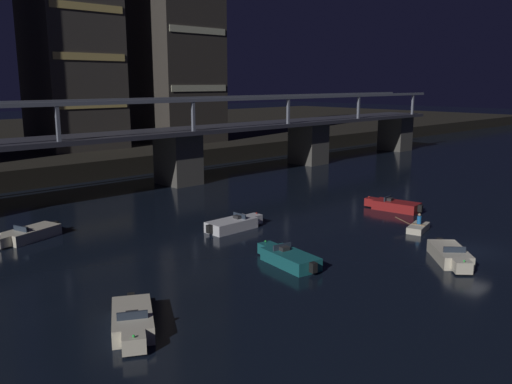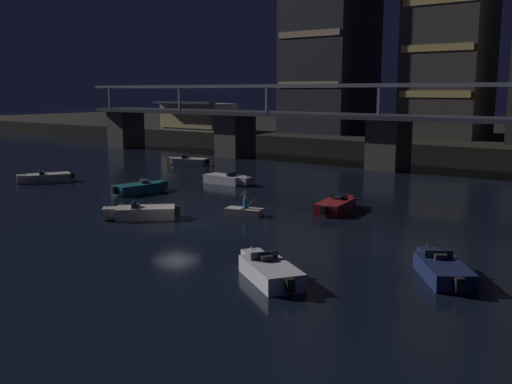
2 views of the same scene
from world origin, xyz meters
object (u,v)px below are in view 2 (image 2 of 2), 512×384
river_bridge (389,133)px  dinghy_with_paddler (244,211)px  speedboat_mid_right (47,178)px  tower_west_tall (451,26)px  waterfront_pavilion (198,116)px  speedboat_far_left (336,206)px  speedboat_near_left (142,212)px  speedboat_mid_center (189,161)px  speedboat_mid_left (269,271)px  speedboat_far_center (227,179)px  speedboat_near_center (139,188)px  tower_west_low (331,11)px  speedboat_near_right (442,269)px

river_bridge → dinghy_with_paddler: size_ratio=33.23×
river_bridge → speedboat_mid_right: 35.98m
tower_west_tall → waterfront_pavilion: (-37.96, -9.91, -12.89)m
river_bridge → speedboat_far_left: bearing=-74.6°
waterfront_pavilion → speedboat_far_left: size_ratio=2.37×
speedboat_near_left → dinghy_with_paddler: 7.03m
speedboat_near_left → river_bridge: bearing=84.8°
speedboat_mid_center → dinghy_with_paddler: (22.27, -17.96, -0.14)m
speedboat_near_left → speedboat_mid_left: size_ratio=0.93×
speedboat_mid_center → tower_west_tall: bearing=59.2°
speedboat_far_center → speedboat_mid_right: bearing=-146.5°
speedboat_mid_center → speedboat_mid_left: bearing=-41.7°
speedboat_near_center → speedboat_mid_center: 18.95m
dinghy_with_paddler → speedboat_mid_left: bearing=-47.4°
tower_west_low → speedboat_near_center: tower_west_low is taller
speedboat_near_center → speedboat_mid_left: same height
speedboat_near_right → waterfront_pavilion: bearing=141.3°
speedboat_mid_left → speedboat_mid_center: 42.61m
speedboat_mid_left → speedboat_far_center: same height
tower_west_low → speedboat_mid_right: size_ratio=7.63×
speedboat_mid_center → speedboat_far_center: bearing=-32.9°
tower_west_tall → dinghy_with_paddler: bearing=-86.4°
speedboat_far_left → speedboat_near_right: bearing=-42.4°
tower_west_low → speedboat_far_center: 45.80m
tower_west_low → speedboat_near_left: 60.37m
speedboat_mid_left → speedboat_far_left: size_ratio=0.92×
speedboat_near_center → river_bridge: bearing=67.9°
tower_west_low → speedboat_near_left: size_ratio=8.39×
speedboat_mid_center → dinghy_with_paddler: size_ratio=1.84×
speedboat_near_left → speedboat_near_right: size_ratio=0.94×
tower_west_tall → speedboat_near_center: size_ratio=5.84×
speedboat_mid_right → speedboat_far_left: bearing=9.0°
speedboat_near_center → tower_west_tall: bearing=78.8°
river_bridge → speedboat_mid_right: (-22.45, -27.87, -3.68)m
speedboat_near_right → speedboat_mid_center: same height
speedboat_near_center → speedboat_mid_center: same height
speedboat_near_left → speedboat_mid_left: (14.44, -5.33, 0.00)m
speedboat_near_left → speedboat_mid_right: size_ratio=0.91×
speedboat_near_center → dinghy_with_paddler: dinghy_with_paddler is taller
speedboat_near_left → speedboat_far_center: (-4.97, 14.99, 0.00)m
speedboat_far_left → speedboat_far_center: bearing=161.0°
river_bridge → speedboat_near_center: river_bridge is taller
tower_west_low → speedboat_mid_right: tower_west_low is taller
tower_west_low → speedboat_mid_left: (30.99, -59.74, -20.24)m
speedboat_mid_left → speedboat_mid_center: (-31.81, 28.34, 0.00)m
speedboat_far_center → speedboat_near_left: bearing=-71.6°
speedboat_near_left → tower_west_low: bearing=106.9°
tower_west_low → speedboat_mid_center: tower_west_low is taller
river_bridge → speedboat_mid_left: bearing=-73.5°
tower_west_tall → dinghy_with_paddler: 52.99m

